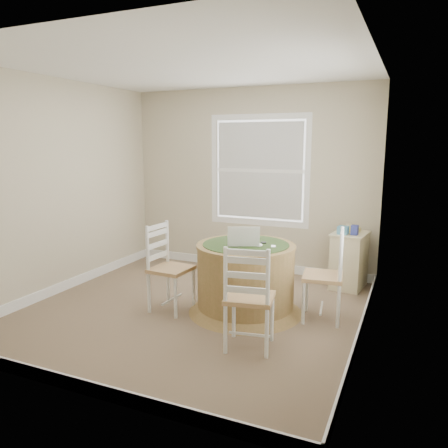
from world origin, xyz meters
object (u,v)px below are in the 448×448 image
at_px(chair_right, 323,276).
at_px(corner_chest, 349,260).
at_px(round_table, 246,275).
at_px(chair_left, 171,269).
at_px(chair_near, 250,297).
at_px(laptop, 243,242).

height_order(chair_right, corner_chest, chair_right).
height_order(round_table, corner_chest, round_table).
distance_m(chair_left, chair_right, 1.63).
bearing_deg(chair_right, chair_near, -35.71).
distance_m(chair_right, corner_chest, 1.20).
bearing_deg(round_table, corner_chest, 37.51).
xyz_separation_m(round_table, laptop, (-0.01, -0.05, 0.38)).
relative_size(chair_left, laptop, 2.26).
height_order(round_table, chair_right, chair_right).
relative_size(chair_near, chair_right, 1.00).
xyz_separation_m(round_table, chair_near, (0.33, -0.78, 0.06)).
distance_m(chair_left, corner_chest, 2.32).
relative_size(round_table, corner_chest, 1.74).
bearing_deg(laptop, chair_right, 169.22).
relative_size(chair_near, laptop, 2.26).
bearing_deg(laptop, round_table, -125.06).
xyz_separation_m(laptop, corner_chest, (0.93, 1.37, -0.44)).
bearing_deg(chair_right, corner_chest, 166.83).
distance_m(round_table, corner_chest, 1.60).
xyz_separation_m(chair_right, corner_chest, (0.11, 1.19, -0.12)).
relative_size(chair_near, corner_chest, 1.33).
distance_m(round_table, chair_right, 0.82).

